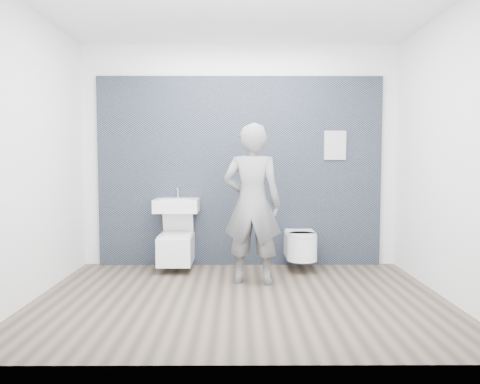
{
  "coord_description": "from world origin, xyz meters",
  "views": [
    {
      "loc": [
        -0.02,
        -4.49,
        1.36
      ],
      "look_at": [
        0.0,
        0.6,
        1.0
      ],
      "focal_mm": 35.0,
      "sensor_mm": 36.0,
      "label": 1
    }
  ],
  "objects_px": {
    "washbasin": "(177,205)",
    "visitor": "(252,204)",
    "toilet_square": "(176,247)",
    "toilet_rounded": "(301,245)"
  },
  "relations": [
    {
      "from": "toilet_rounded",
      "to": "washbasin",
      "type": "bearing_deg",
      "value": 176.13
    },
    {
      "from": "toilet_square",
      "to": "visitor",
      "type": "height_order",
      "value": "visitor"
    },
    {
      "from": "toilet_square",
      "to": "toilet_rounded",
      "type": "xyz_separation_m",
      "value": [
        1.52,
        -0.02,
        0.02
      ]
    },
    {
      "from": "toilet_rounded",
      "to": "visitor",
      "type": "height_order",
      "value": "visitor"
    },
    {
      "from": "washbasin",
      "to": "visitor",
      "type": "relative_size",
      "value": 0.31
    },
    {
      "from": "toilet_square",
      "to": "washbasin",
      "type": "bearing_deg",
      "value": 90.0
    },
    {
      "from": "washbasin",
      "to": "visitor",
      "type": "xyz_separation_m",
      "value": [
        0.91,
        -0.68,
        0.08
      ]
    },
    {
      "from": "washbasin",
      "to": "toilet_rounded",
      "type": "relative_size",
      "value": 0.89
    },
    {
      "from": "washbasin",
      "to": "toilet_square",
      "type": "bearing_deg",
      "value": -90.0
    },
    {
      "from": "washbasin",
      "to": "toilet_rounded",
      "type": "xyz_separation_m",
      "value": [
        1.52,
        -0.1,
        -0.48
      ]
    }
  ]
}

